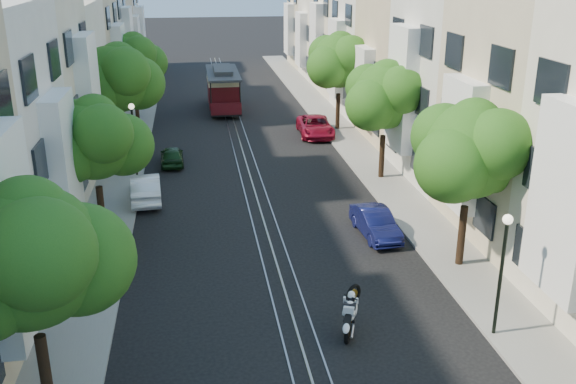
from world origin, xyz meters
name	(u,v)px	position (x,y,z in m)	size (l,w,h in m)	color
ground	(241,145)	(0.00, 28.00, 0.00)	(200.00, 200.00, 0.00)	black
sidewalk_east	(348,140)	(7.25, 28.00, 0.06)	(2.50, 80.00, 0.12)	gray
sidewalk_west	(129,149)	(-7.25, 28.00, 0.06)	(2.50, 80.00, 0.12)	gray
rail_left	(233,145)	(-0.55, 28.00, 0.01)	(0.06, 80.00, 0.02)	gray
rail_slot	(241,145)	(0.00, 28.00, 0.01)	(0.06, 80.00, 0.02)	gray
rail_right	(249,145)	(0.55, 28.00, 0.01)	(0.06, 80.00, 0.02)	gray
lane_line	(241,145)	(0.00, 28.00, 0.00)	(0.08, 80.00, 0.01)	tan
townhouses_east	(419,62)	(11.87, 27.91, 5.18)	(7.75, 72.00, 12.00)	beige
townhouses_west	(44,73)	(-11.87, 27.91, 5.08)	(7.75, 72.00, 11.76)	silver
tree_e_b	(472,153)	(7.26, 8.98, 4.73)	(4.93, 4.08, 6.68)	black
tree_e_c	(386,98)	(7.26, 19.98, 4.60)	(4.84, 3.99, 6.52)	black
tree_e_d	(340,62)	(7.26, 30.98, 4.87)	(5.01, 4.16, 6.85)	black
tree_w_a	(30,259)	(-7.14, 1.98, 4.73)	(4.93, 4.08, 6.68)	black
tree_w_b	(95,142)	(-7.14, 13.98, 4.40)	(4.72, 3.87, 6.27)	black
tree_w_c	(119,80)	(-7.14, 24.98, 5.07)	(5.13, 4.28, 7.09)	black
tree_w_d	(134,60)	(-7.14, 35.98, 4.60)	(4.84, 3.99, 6.52)	black
lamp_east	(503,257)	(6.30, 4.00, 2.85)	(0.32, 0.32, 4.16)	black
lamp_west	(133,129)	(-6.30, 22.00, 2.85)	(0.32, 0.32, 4.16)	black
sportbike_rider	(350,311)	(1.70, 4.91, 0.82)	(1.04, 1.85, 1.45)	black
cable_car	(223,87)	(-0.50, 39.02, 1.84)	(2.56, 8.08, 3.10)	black
parked_car_e_mid	(375,223)	(4.70, 12.41, 0.61)	(1.29, 3.71, 1.22)	#0C0F3E
parked_car_e_far	(315,126)	(5.33, 29.71, 0.67)	(2.22, 4.81, 1.34)	maroon
parked_car_w_mid	(146,188)	(-5.60, 18.45, 0.68)	(1.44, 4.12, 1.36)	white
parked_car_w_far	(172,156)	(-4.40, 24.37, 0.56)	(1.32, 3.29, 1.12)	#143315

